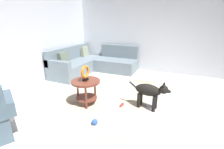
# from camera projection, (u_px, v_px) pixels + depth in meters

# --- Properties ---
(ground_plane) EXTENTS (6.00, 6.00, 0.10)m
(ground_plane) POSITION_uv_depth(u_px,v_px,m) (131.00, 113.00, 3.19)
(ground_plane) COLOR silver
(wall_back) EXTENTS (6.00, 0.12, 2.70)m
(wall_back) POSITION_uv_depth(u_px,v_px,m) (16.00, 37.00, 3.83)
(wall_back) COLOR silver
(wall_back) RESTS_ON ground_plane
(wall_right) EXTENTS (0.12, 6.00, 2.70)m
(wall_right) POSITION_uv_depth(u_px,v_px,m) (158.00, 32.00, 5.31)
(wall_right) COLOR silver
(wall_right) RESTS_ON ground_plane
(area_rug) EXTENTS (2.30, 1.90, 0.01)m
(area_rug) POSITION_uv_depth(u_px,v_px,m) (103.00, 101.00, 3.56)
(area_rug) COLOR #BCAD93
(area_rug) RESTS_ON ground_plane
(sectional_couch) EXTENTS (2.20, 2.25, 0.88)m
(sectional_couch) POSITION_uv_depth(u_px,v_px,m) (92.00, 64.00, 5.56)
(sectional_couch) COLOR slate
(sectional_couch) RESTS_ON ground_plane
(side_table) EXTENTS (0.60, 0.60, 0.54)m
(side_table) POSITION_uv_depth(u_px,v_px,m) (86.00, 86.00, 3.31)
(side_table) COLOR brown
(side_table) RESTS_ON ground_plane
(torus_sculpture) EXTENTS (0.28, 0.08, 0.33)m
(torus_sculpture) POSITION_uv_depth(u_px,v_px,m) (85.00, 73.00, 3.22)
(torus_sculpture) COLOR black
(torus_sculpture) RESTS_ON side_table
(dog_bed_mat) EXTENTS (0.80, 0.60, 0.09)m
(dog_bed_mat) POSITION_uv_depth(u_px,v_px,m) (147.00, 78.00, 4.91)
(dog_bed_mat) COLOR beige
(dog_bed_mat) RESTS_ON ground_plane
(dog) EXTENTS (0.27, 0.85, 0.63)m
(dog) POSITION_uv_depth(u_px,v_px,m) (150.00, 92.00, 3.15)
(dog) COLOR black
(dog) RESTS_ON ground_plane
(dog_toy_ball) EXTENTS (0.11, 0.11, 0.11)m
(dog_toy_ball) POSITION_uv_depth(u_px,v_px,m) (95.00, 122.00, 2.73)
(dog_toy_ball) COLOR blue
(dog_toy_ball) RESTS_ON ground_plane
(dog_toy_rope) EXTENTS (0.20, 0.08, 0.05)m
(dog_toy_rope) POSITION_uv_depth(u_px,v_px,m) (151.00, 89.00, 4.14)
(dog_toy_rope) COLOR silver
(dog_toy_rope) RESTS_ON ground_plane
(dog_toy_bone) EXTENTS (0.19, 0.08, 0.06)m
(dog_toy_bone) POSITION_uv_depth(u_px,v_px,m) (122.00, 105.00, 3.34)
(dog_toy_bone) COLOR red
(dog_toy_bone) RESTS_ON ground_plane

